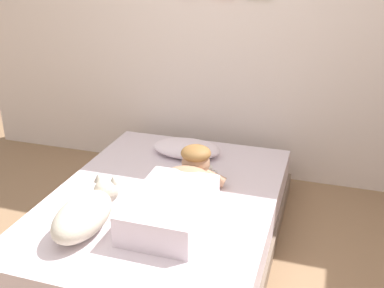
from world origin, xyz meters
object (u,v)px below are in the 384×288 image
(bed, at_px, (164,218))
(pillow, at_px, (186,148))
(person_lying, at_px, (178,195))
(dog, at_px, (86,213))
(coffee_cup, at_px, (206,171))
(cell_phone, at_px, (150,232))

(bed, height_order, pillow, pillow)
(pillow, xyz_separation_m, person_lying, (0.20, -0.77, 0.05))
(dog, xyz_separation_m, coffee_cup, (0.47, 0.81, -0.07))
(coffee_cup, distance_m, cell_phone, 0.76)
(pillow, height_order, dog, dog)
(dog, bearing_deg, bed, 60.08)
(pillow, distance_m, person_lying, 0.80)
(bed, relative_size, person_lying, 2.12)
(bed, xyz_separation_m, dog, (-0.28, -0.48, 0.28))
(bed, bearing_deg, coffee_cup, 60.31)
(bed, bearing_deg, cell_phone, -79.19)
(coffee_cup, height_order, cell_phone, coffee_cup)
(person_lying, xyz_separation_m, dog, (-0.43, -0.34, -0.00))
(pillow, distance_m, cell_phone, 1.06)
(bed, bearing_deg, dog, -119.92)
(person_lying, height_order, dog, person_lying)
(cell_phone, bearing_deg, person_lying, 75.80)
(person_lying, bearing_deg, bed, 136.93)
(dog, height_order, cell_phone, dog)
(coffee_cup, bearing_deg, bed, -119.69)
(dog, bearing_deg, person_lying, 38.72)
(dog, relative_size, cell_phone, 4.11)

